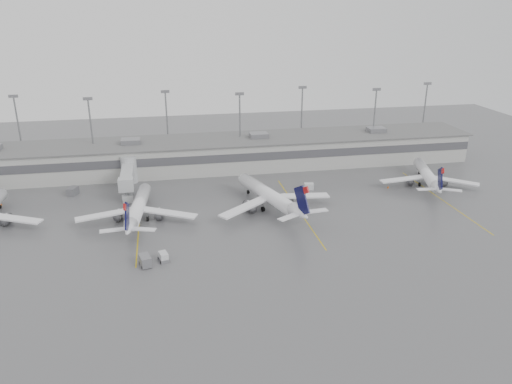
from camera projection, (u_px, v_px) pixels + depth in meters
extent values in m
plane|color=#4D4D4F|center=(238.00, 270.00, 86.90)|extent=(260.00, 260.00, 0.00)
cube|color=#ABABA6|center=(206.00, 155.00, 138.73)|extent=(150.00, 16.00, 8.00)
cube|color=#47474C|center=(209.00, 159.00, 130.98)|extent=(150.00, 0.15, 2.20)
cube|color=#606060|center=(205.00, 140.00, 137.29)|extent=(152.00, 17.00, 0.30)
cube|color=slate|center=(376.00, 130.00, 145.70)|extent=(5.00, 4.00, 1.30)
cylinder|color=gray|center=(20.00, 133.00, 136.64)|extent=(0.44, 0.44, 20.00)
cube|color=slate|center=(13.00, 96.00, 133.01)|extent=(2.40, 0.50, 0.80)
cylinder|color=gray|center=(92.00, 137.00, 133.22)|extent=(0.44, 0.44, 20.00)
cube|color=slate|center=(88.00, 99.00, 129.59)|extent=(2.40, 0.50, 0.80)
cylinder|color=gray|center=(167.00, 127.00, 143.58)|extent=(0.44, 0.44, 20.00)
cube|color=slate|center=(165.00, 92.00, 139.95)|extent=(2.40, 0.50, 0.80)
cylinder|color=gray|center=(240.00, 130.00, 140.17)|extent=(0.44, 0.44, 20.00)
cube|color=slate|center=(240.00, 94.00, 136.54)|extent=(2.40, 0.50, 0.80)
cylinder|color=gray|center=(301.00, 121.00, 150.53)|extent=(0.44, 0.44, 20.00)
cube|color=slate|center=(303.00, 87.00, 146.89)|extent=(2.40, 0.50, 0.80)
cylinder|color=gray|center=(374.00, 124.00, 147.11)|extent=(0.44, 0.44, 20.00)
cube|color=slate|center=(377.00, 89.00, 143.48)|extent=(2.40, 0.50, 0.80)
cylinder|color=gray|center=(424.00, 116.00, 157.47)|extent=(0.44, 0.44, 20.00)
cube|color=slate|center=(428.00, 83.00, 153.84)|extent=(2.40, 0.50, 0.80)
cylinder|color=#ABAEB1|center=(129.00, 169.00, 128.00)|extent=(4.00, 4.00, 7.00)
cube|color=#ABAEB1|center=(128.00, 174.00, 121.75)|extent=(2.80, 13.00, 2.60)
cube|color=#ABAEB1|center=(126.00, 185.00, 114.86)|extent=(3.40, 2.40, 3.00)
cylinder|color=gray|center=(127.00, 196.00, 115.89)|extent=(0.70, 0.70, 2.80)
cube|color=black|center=(127.00, 201.00, 116.27)|extent=(2.20, 1.20, 0.70)
cube|color=#C5A50B|center=(139.00, 222.00, 105.89)|extent=(0.25, 40.00, 0.01)
cube|color=#C5A50B|center=(298.00, 210.00, 111.97)|extent=(0.25, 40.00, 0.01)
cube|color=#C5A50B|center=(441.00, 199.00, 118.05)|extent=(0.25, 40.00, 0.01)
cone|color=white|center=(3.00, 192.00, 114.70)|extent=(2.99, 2.81, 2.82)
cube|color=white|center=(13.00, 218.00, 102.45)|extent=(12.25, 6.81, 0.33)
cylinder|color=black|center=(0.00, 207.00, 112.59)|extent=(0.38, 0.87, 0.85)
cylinder|color=white|center=(139.00, 206.00, 106.95)|extent=(5.18, 20.84, 2.82)
cone|color=white|center=(146.00, 187.00, 117.80)|extent=(3.10, 2.94, 2.82)
cone|color=white|center=(129.00, 229.00, 95.17)|extent=(3.34, 4.99, 2.82)
cube|color=white|center=(105.00, 215.00, 104.33)|extent=(12.45, 4.80, 0.33)
cube|color=white|center=(169.00, 213.00, 105.20)|extent=(12.11, 7.30, 0.33)
cube|color=#080834|center=(127.00, 217.00, 93.77)|extent=(0.89, 5.28, 6.14)
cube|color=#A90D0E|center=(125.00, 207.00, 91.76)|extent=(0.50, 1.92, 1.78)
cylinder|color=black|center=(145.00, 201.00, 115.68)|extent=(0.42, 0.88, 0.84)
cylinder|color=black|center=(129.00, 219.00, 105.88)|extent=(0.54, 1.07, 1.03)
cylinder|color=black|center=(148.00, 219.00, 106.15)|extent=(0.54, 1.07, 1.03)
cylinder|color=white|center=(267.00, 194.00, 112.78)|extent=(9.77, 22.38, 3.07)
cone|color=white|center=(242.00, 178.00, 123.21)|extent=(3.80, 3.66, 3.07)
cone|color=white|center=(300.00, 213.00, 101.45)|extent=(4.48, 5.81, 3.07)
cube|color=white|center=(245.00, 207.00, 107.53)|extent=(12.36, 9.92, 0.36)
cube|color=white|center=(300.00, 196.00, 113.90)|extent=(13.32, 2.73, 0.36)
cube|color=#080834|center=(302.00, 200.00, 99.97)|extent=(2.05, 5.58, 6.69)
cube|color=#A90D0E|center=(306.00, 190.00, 97.93)|extent=(0.92, 2.07, 1.94)
cylinder|color=black|center=(248.00, 192.00, 121.28)|extent=(0.62, 0.99, 0.92)
cylinder|color=black|center=(263.00, 209.00, 111.03)|extent=(0.78, 1.21, 1.13)
cylinder|color=black|center=(280.00, 205.00, 112.95)|extent=(0.78, 1.21, 1.13)
cylinder|color=white|center=(427.00, 174.00, 127.03)|extent=(8.14, 19.74, 2.70)
cone|color=white|center=(418.00, 161.00, 137.40)|extent=(3.29, 3.17, 2.70)
cone|color=white|center=(438.00, 189.00, 115.78)|extent=(3.85, 5.07, 2.70)
cube|color=white|center=(403.00, 179.00, 125.51)|extent=(11.75, 2.69, 0.31)
cube|color=white|center=(454.00, 181.00, 124.37)|extent=(10.97, 8.52, 0.31)
cube|color=#080834|center=(440.00, 179.00, 114.43)|extent=(1.68, 4.93, 5.88)
cube|color=#A90D0E|center=(443.00, 171.00, 112.51)|extent=(0.77, 1.82, 1.71)
cylinder|color=black|center=(419.00, 172.00, 135.37)|extent=(0.53, 0.86, 0.81)
cylinder|color=black|center=(419.00, 184.00, 126.31)|extent=(0.67, 1.06, 0.99)
cylinder|color=black|center=(435.00, 185.00, 125.97)|extent=(0.67, 1.06, 0.99)
cube|color=silver|center=(163.00, 257.00, 89.66)|extent=(1.86, 2.44, 1.63)
cube|color=slate|center=(164.00, 259.00, 89.83)|extent=(2.13, 2.84, 0.63)
cylinder|color=black|center=(158.00, 258.00, 90.33)|extent=(0.32, 0.54, 0.51)
cylinder|color=black|center=(166.00, 257.00, 90.91)|extent=(0.32, 0.54, 0.51)
cylinder|color=black|center=(161.00, 263.00, 88.80)|extent=(0.32, 0.54, 0.51)
cylinder|color=black|center=(169.00, 261.00, 89.38)|extent=(0.32, 0.54, 0.51)
cube|color=slate|center=(145.00, 260.00, 87.92)|extent=(2.42, 3.34, 1.83)
cylinder|color=black|center=(140.00, 262.00, 88.79)|extent=(0.38, 0.64, 0.60)
cylinder|color=black|center=(151.00, 266.00, 87.58)|extent=(0.38, 0.64, 0.60)
cube|color=silver|center=(128.00, 199.00, 115.97)|extent=(2.69, 2.02, 1.74)
cube|color=silver|center=(309.00, 186.00, 124.00)|extent=(2.44, 1.81, 1.60)
cube|color=slate|center=(73.00, 191.00, 120.39)|extent=(2.81, 3.50, 1.90)
cone|color=#F16105|center=(1.00, 204.00, 114.52)|extent=(0.39, 0.39, 0.62)
cone|color=#F16105|center=(143.00, 197.00, 118.49)|extent=(0.38, 0.38, 0.61)
cone|color=#F16105|center=(253.00, 187.00, 124.54)|extent=(0.45, 0.45, 0.72)
cone|color=#F16105|center=(388.00, 187.00, 125.01)|extent=(0.43, 0.43, 0.69)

